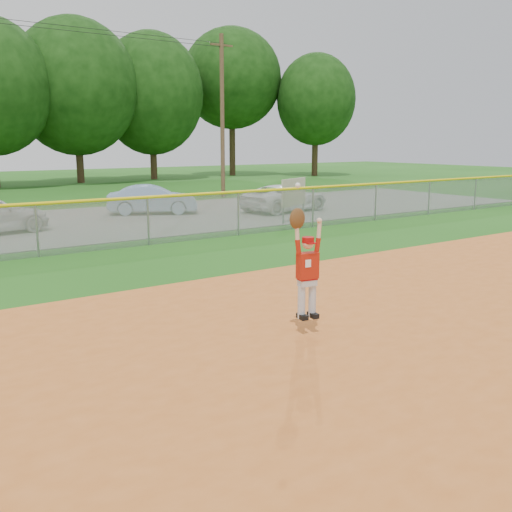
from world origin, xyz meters
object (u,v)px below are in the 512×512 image
Objects in this scene: sponsor_sign at (294,193)px; ballplayer at (306,264)px; car_white_b at (285,198)px; car_blue at (153,199)px.

sponsor_sign is 13.74m from ballplayer.
car_white_b is at bearing 58.39° from sponsor_sign.
sponsor_sign is (3.71, -5.36, 0.48)m from car_blue.
ballplayer reaches higher than sponsor_sign.
ballplayer is at bearing -127.37° from sponsor_sign.
car_blue is at bearing 74.11° from ballplayer.
car_white_b is at bearing 53.75° from ballplayer.
ballplayer reaches higher than car_blue.
sponsor_sign is (-1.75, -2.84, 0.51)m from car_white_b.
sponsor_sign is at bearing -119.64° from car_blue.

